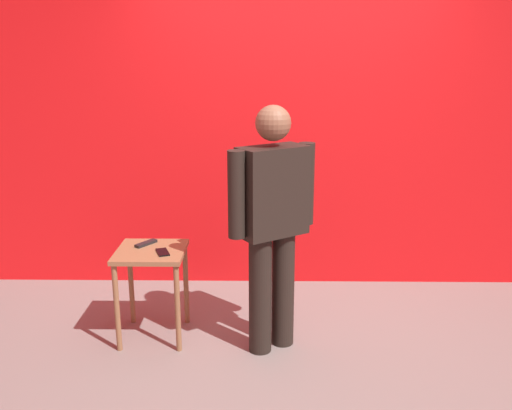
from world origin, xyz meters
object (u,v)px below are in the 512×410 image
standing_person (272,218)px  side_table (152,267)px  cell_phone (163,252)px  tv_remote (146,243)px

standing_person → side_table: (-0.81, 0.13, -0.39)m
standing_person → cell_phone: (-0.72, 0.07, -0.26)m
side_table → tv_remote: 0.17m
cell_phone → side_table: bearing=125.8°
side_table → cell_phone: (0.09, -0.06, 0.13)m
side_table → cell_phone: size_ratio=4.41×
standing_person → cell_phone: size_ratio=11.16×
standing_person → tv_remote: (-0.86, 0.23, -0.25)m
cell_phone → standing_person: bearing=-26.6°
standing_person → tv_remote: size_ratio=9.45×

